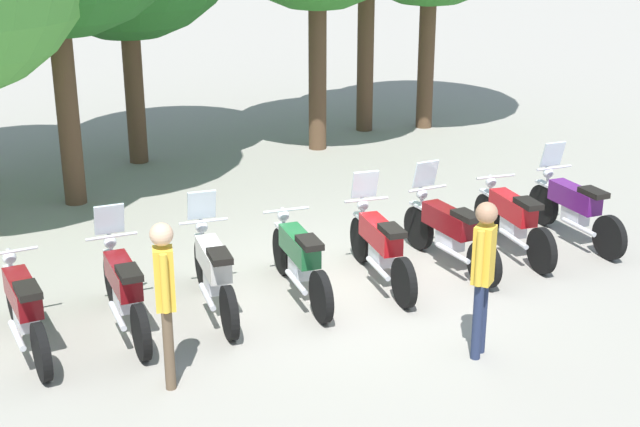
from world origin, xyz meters
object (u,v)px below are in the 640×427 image
object	(u,v)px
motorcycle_2	(214,271)
motorcycle_0	(24,307)
motorcycle_4	(380,245)
person_0	(483,267)
motorcycle_5	(448,231)
person_1	(165,291)
motorcycle_3	(300,259)
motorcycle_7	(574,207)
motorcycle_1	(124,288)
motorcycle_6	(513,219)

from	to	relation	value
motorcycle_2	motorcycle_0	bearing A→B (deg)	98.20
motorcycle_4	person_0	distance (m)	2.33
motorcycle_5	person_1	xyz separation A→B (m)	(-4.56, -0.76, 0.55)
motorcycle_4	person_1	size ratio (longest dim) A/B	1.18
motorcycle_3	motorcycle_5	xyz separation A→B (m)	(2.21, -0.35, 0.01)
motorcycle_5	person_0	bearing A→B (deg)	152.63
motorcycle_7	person_0	xyz separation A→B (m)	(-3.68, -1.82, 0.55)
motorcycle_2	motorcycle_4	size ratio (longest dim) A/B	1.00
motorcycle_0	person_1	xyz separation A→B (m)	(0.98, -1.66, 0.57)
motorcycle_1	motorcycle_5	size ratio (longest dim) A/B	0.99
motorcycle_1	person_1	bearing A→B (deg)	-174.56
person_1	motorcycle_2	bearing A→B (deg)	-109.67
motorcycle_1	motorcycle_4	distance (m)	3.39
motorcycle_1	motorcycle_0	bearing A→B (deg)	92.09
motorcycle_0	motorcycle_5	bearing A→B (deg)	-93.05
motorcycle_7	motorcycle_0	bearing A→B (deg)	93.37
motorcycle_2	motorcycle_6	bearing A→B (deg)	-83.31
motorcycle_7	motorcycle_6	bearing A→B (deg)	93.46
motorcycle_1	person_0	distance (m)	4.15
motorcycle_7	motorcycle_1	bearing A→B (deg)	93.32
motorcycle_5	motorcycle_6	size ratio (longest dim) A/B	1.03
motorcycle_5	motorcycle_6	world-z (taller)	motorcycle_5
motorcycle_1	motorcycle_3	world-z (taller)	motorcycle_1
motorcycle_6	motorcycle_3	bearing A→B (deg)	98.23
motorcycle_4	motorcycle_5	xyz separation A→B (m)	(1.10, -0.11, 0.00)
motorcycle_6	motorcycle_7	world-z (taller)	motorcycle_7
motorcycle_2	motorcycle_4	xyz separation A→B (m)	(2.22, -0.48, 0.00)
motorcycle_1	motorcycle_6	world-z (taller)	motorcycle_1
motorcycle_4	motorcycle_7	size ratio (longest dim) A/B	0.98
motorcycle_4	motorcycle_6	world-z (taller)	motorcycle_4
motorcycle_1	motorcycle_2	bearing A→B (deg)	-86.47
motorcycle_7	person_0	size ratio (longest dim) A/B	1.20
motorcycle_1	person_1	xyz separation A→B (m)	(-0.13, -1.49, 0.55)
motorcycle_7	person_1	xyz separation A→B (m)	(-6.78, -0.47, 0.55)
motorcycle_1	motorcycle_4	xyz separation A→B (m)	(3.33, -0.61, 0.00)
motorcycle_0	motorcycle_2	xyz separation A→B (m)	(2.23, -0.30, 0.01)
motorcycle_0	person_1	world-z (taller)	person_1
motorcycle_4	motorcycle_0	bearing A→B (deg)	96.81
motorcycle_4	person_1	xyz separation A→B (m)	(-3.46, -0.88, 0.55)
person_1	person_0	bearing A→B (deg)	179.39
motorcycle_4	person_0	xyz separation A→B (m)	(-0.35, -2.23, 0.55)
motorcycle_5	motorcycle_7	distance (m)	2.24
motorcycle_5	person_0	world-z (taller)	person_0
motorcycle_6	motorcycle_7	bearing A→B (deg)	-82.22
motorcycle_2	motorcycle_6	world-z (taller)	motorcycle_2
person_0	person_1	xyz separation A→B (m)	(-3.11, 1.35, 0.00)
motorcycle_1	motorcycle_6	bearing A→B (deg)	-88.26
motorcycle_3	motorcycle_5	world-z (taller)	motorcycle_5
motorcycle_2	person_0	bearing A→B (deg)	-129.56
motorcycle_7	person_0	world-z (taller)	person_0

